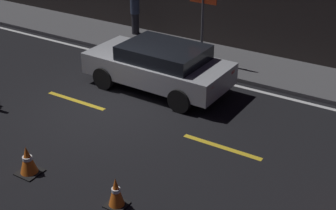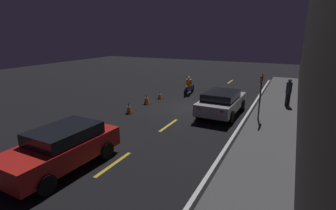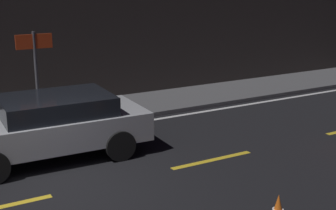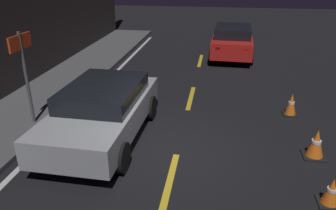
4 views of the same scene
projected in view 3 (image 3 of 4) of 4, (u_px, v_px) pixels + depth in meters
ground_plane at (51, 196)px, 8.41m from camera, size 56.00×56.00×0.00m
raised_curb at (2, 124)px, 12.32m from camera, size 28.00×2.31×0.13m
lane_dash_d at (212, 160)px, 10.06m from camera, size 2.00×0.14×0.01m
lane_solid_kerb at (14, 142)px, 11.15m from camera, size 25.20×0.14×0.01m
hatchback_silver at (50, 124)px, 10.07m from camera, size 4.24×2.06×1.36m
shop_sign at (35, 60)px, 11.66m from camera, size 0.90×0.08×2.40m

